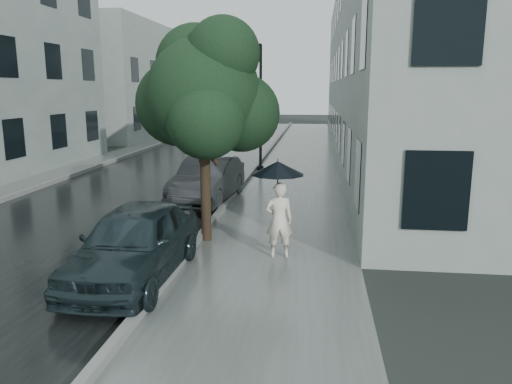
# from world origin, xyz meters

# --- Properties ---
(ground) EXTENTS (120.00, 120.00, 0.00)m
(ground) POSITION_xyz_m (0.00, 0.00, 0.00)
(ground) COLOR black
(ground) RESTS_ON ground
(sidewalk) EXTENTS (3.50, 60.00, 0.01)m
(sidewalk) POSITION_xyz_m (0.25, 12.00, 0.00)
(sidewalk) COLOR slate
(sidewalk) RESTS_ON ground
(kerb_near) EXTENTS (0.15, 60.00, 0.15)m
(kerb_near) POSITION_xyz_m (-1.57, 12.00, 0.07)
(kerb_near) COLOR slate
(kerb_near) RESTS_ON ground
(asphalt_road) EXTENTS (6.85, 60.00, 0.00)m
(asphalt_road) POSITION_xyz_m (-5.08, 12.00, 0.00)
(asphalt_road) COLOR black
(asphalt_road) RESTS_ON ground
(kerb_far) EXTENTS (0.15, 60.00, 0.15)m
(kerb_far) POSITION_xyz_m (-8.57, 12.00, 0.07)
(kerb_far) COLOR slate
(kerb_far) RESTS_ON ground
(sidewalk_far) EXTENTS (1.70, 60.00, 0.01)m
(sidewalk_far) POSITION_xyz_m (-9.50, 12.00, 0.00)
(sidewalk_far) COLOR #4C5451
(sidewalk_far) RESTS_ON ground
(building_near) EXTENTS (7.02, 36.00, 9.00)m
(building_near) POSITION_xyz_m (5.47, 19.50, 4.50)
(building_near) COLOR gray
(building_near) RESTS_ON ground
(building_far_b) EXTENTS (7.02, 18.00, 8.00)m
(building_far_b) POSITION_xyz_m (-13.77, 30.00, 4.00)
(building_far_b) COLOR gray
(building_far_b) RESTS_ON ground
(pedestrian) EXTENTS (0.64, 0.48, 1.58)m
(pedestrian) POSITION_xyz_m (0.34, 2.00, 0.80)
(pedestrian) COLOR silver
(pedestrian) RESTS_ON sidewalk
(umbrella) EXTENTS (1.11, 1.11, 1.14)m
(umbrella) POSITION_xyz_m (0.30, 1.99, 1.88)
(umbrella) COLOR black
(umbrella) RESTS_ON ground
(street_tree) EXTENTS (3.32, 3.02, 4.97)m
(street_tree) POSITION_xyz_m (-1.42, 3.10, 3.35)
(street_tree) COLOR #332619
(street_tree) RESTS_ON ground
(lamp_post) EXTENTS (0.84, 0.39, 5.35)m
(lamp_post) POSITION_xyz_m (-1.47, 13.23, 3.05)
(lamp_post) COLOR black
(lamp_post) RESTS_ON ground
(car_near) EXTENTS (1.69, 4.07, 1.38)m
(car_near) POSITION_xyz_m (-2.20, 0.50, 0.69)
(car_near) COLOR #19262A
(car_near) RESTS_ON ground
(car_far) EXTENTS (1.73, 4.21, 1.36)m
(car_far) POSITION_xyz_m (-2.26, 6.98, 0.68)
(car_far) COLOR #27292D
(car_far) RESTS_ON ground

